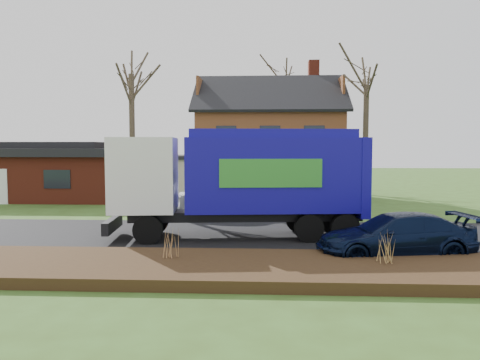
{
  "coord_description": "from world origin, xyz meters",
  "views": [
    {
      "loc": [
        1.7,
        -17.55,
        3.37
      ],
      "look_at": [
        0.63,
        2.5,
        1.96
      ],
      "focal_mm": 35.0,
      "sensor_mm": 36.0,
      "label": 1
    }
  ],
  "objects": [
    {
      "name": "main_house",
      "position": [
        1.49,
        13.91,
        4.03
      ],
      "size": [
        12.95,
        8.95,
        9.26
      ],
      "color": "beige",
      "rests_on": "ground"
    },
    {
      "name": "grass_clump_mid",
      "position": [
        -0.89,
        -4.87,
        0.73
      ],
      "size": [
        0.3,
        0.25,
        0.85
      ],
      "color": "#9F7246",
      "rests_on": "mulch_verge"
    },
    {
      "name": "garbage_truck",
      "position": [
        0.94,
        -0.28,
        2.31
      ],
      "size": [
        9.58,
        3.49,
        4.01
      ],
      "rotation": [
        0.0,
        0.0,
        0.11
      ],
      "color": "black",
      "rests_on": "ground"
    },
    {
      "name": "road",
      "position": [
        0.0,
        0.0,
        0.01
      ],
      "size": [
        80.0,
        7.0,
        0.02
      ],
      "primitive_type": "cube",
      "color": "black",
      "rests_on": "ground"
    },
    {
      "name": "tree_back",
      "position": [
        3.47,
        23.22,
        9.79
      ],
      "size": [
        3.71,
        3.71,
        11.74
      ],
      "color": "#3D2F24",
      "rests_on": "ground"
    },
    {
      "name": "navy_wagon",
      "position": [
        5.62,
        -3.39,
        0.69
      ],
      "size": [
        5.03,
        2.7,
        1.39
      ],
      "primitive_type": "imported",
      "rotation": [
        0.0,
        0.0,
        -1.4
      ],
      "color": "black",
      "rests_on": "ground"
    },
    {
      "name": "tree_front_west",
      "position": [
        -5.78,
        8.55,
        8.55
      ],
      "size": [
        3.49,
        3.49,
        10.37
      ],
      "color": "#46392A",
      "rests_on": "ground"
    },
    {
      "name": "mulch_verge",
      "position": [
        0.0,
        -5.3,
        0.15
      ],
      "size": [
        80.0,
        3.5,
        0.3
      ],
      "primitive_type": "cube",
      "color": "black",
      "rests_on": "ground"
    },
    {
      "name": "silver_sedan",
      "position": [
        -0.1,
        4.96,
        0.8
      ],
      "size": [
        5.03,
        2.34,
        1.59
      ],
      "primitive_type": "imported",
      "rotation": [
        0.0,
        0.0,
        1.71
      ],
      "color": "#AEB1B7",
      "rests_on": "ground"
    },
    {
      "name": "tree_front_east",
      "position": [
        7.49,
        9.78,
        8.03
      ],
      "size": [
        3.56,
        3.56,
        9.88
      ],
      "color": "#403526",
      "rests_on": "ground"
    },
    {
      "name": "grass_clump_east",
      "position": [
        4.91,
        -5.1,
        0.74
      ],
      "size": [
        0.35,
        0.29,
        0.89
      ],
      "color": "olive",
      "rests_on": "mulch_verge"
    },
    {
      "name": "ground",
      "position": [
        0.0,
        0.0,
        0.0
      ],
      "size": [
        120.0,
        120.0,
        0.0
      ],
      "primitive_type": "plane",
      "color": "#35501A",
      "rests_on": "ground"
    },
    {
      "name": "ranch_house",
      "position": [
        -12.0,
        13.0,
        1.81
      ],
      "size": [
        9.8,
        8.2,
        3.7
      ],
      "color": "maroon",
      "rests_on": "ground"
    }
  ]
}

